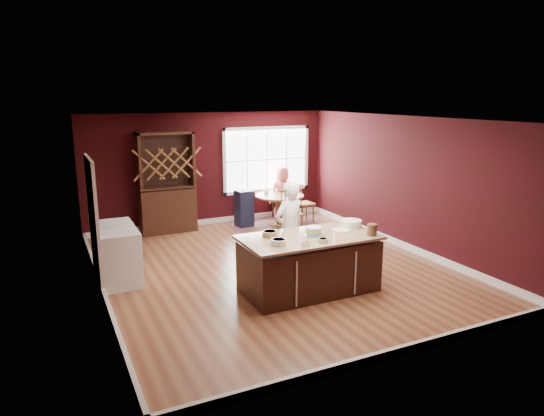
{
  "coord_description": "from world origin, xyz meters",
  "views": [
    {
      "loc": [
        -3.63,
        -7.63,
        3.11
      ],
      "look_at": [
        0.13,
        0.28,
        1.05
      ],
      "focal_mm": 32.0,
      "sensor_mm": 36.0,
      "label": 1
    }
  ],
  "objects_px": {
    "dining_table": "(279,204)",
    "kitchen_island": "(309,265)",
    "chair_north": "(281,199)",
    "seated_woman": "(282,193)",
    "washer": "(120,259)",
    "high_chair": "(244,208)",
    "chair_east": "(304,202)",
    "dryer": "(115,248)",
    "layer_cake": "(314,231)",
    "chair_south": "(291,212)",
    "hutch": "(166,183)",
    "baker": "(289,229)",
    "toddler": "(245,193)"
  },
  "relations": [
    {
      "from": "chair_east",
      "to": "chair_north",
      "type": "height_order",
      "value": "chair_east"
    },
    {
      "from": "baker",
      "to": "dining_table",
      "type": "bearing_deg",
      "value": -127.5
    },
    {
      "from": "dining_table",
      "to": "kitchen_island",
      "type": "bearing_deg",
      "value": -109.62
    },
    {
      "from": "kitchen_island",
      "to": "hutch",
      "type": "xyz_separation_m",
      "value": [
        -1.2,
        4.45,
        0.71
      ]
    },
    {
      "from": "chair_east",
      "to": "dryer",
      "type": "height_order",
      "value": "chair_east"
    },
    {
      "from": "hutch",
      "to": "washer",
      "type": "height_order",
      "value": "hutch"
    },
    {
      "from": "layer_cake",
      "to": "chair_south",
      "type": "bearing_deg",
      "value": 68.58
    },
    {
      "from": "kitchen_island",
      "to": "high_chair",
      "type": "distance_m",
      "value": 4.16
    },
    {
      "from": "baker",
      "to": "chair_south",
      "type": "bearing_deg",
      "value": -132.78
    },
    {
      "from": "kitchen_island",
      "to": "dryer",
      "type": "bearing_deg",
      "value": 141.52
    },
    {
      "from": "dining_table",
      "to": "chair_north",
      "type": "height_order",
      "value": "chair_north"
    },
    {
      "from": "chair_north",
      "to": "washer",
      "type": "relative_size",
      "value": 1.01
    },
    {
      "from": "layer_cake",
      "to": "dryer",
      "type": "height_order",
      "value": "layer_cake"
    },
    {
      "from": "layer_cake",
      "to": "chair_north",
      "type": "distance_m",
      "value": 4.86
    },
    {
      "from": "chair_south",
      "to": "high_chair",
      "type": "distance_m",
      "value": 1.31
    },
    {
      "from": "layer_cake",
      "to": "chair_south",
      "type": "distance_m",
      "value": 3.27
    },
    {
      "from": "dryer",
      "to": "chair_south",
      "type": "bearing_deg",
      "value": 12.31
    },
    {
      "from": "high_chair",
      "to": "dryer",
      "type": "xyz_separation_m",
      "value": [
        -3.27,
        -1.97,
        0.01
      ]
    },
    {
      "from": "chair_south",
      "to": "washer",
      "type": "relative_size",
      "value": 1.1
    },
    {
      "from": "kitchen_island",
      "to": "chair_north",
      "type": "height_order",
      "value": "chair_north"
    },
    {
      "from": "dining_table",
      "to": "layer_cake",
      "type": "distance_m",
      "value": 4.07
    },
    {
      "from": "dryer",
      "to": "hutch",
      "type": "bearing_deg",
      "value": 56.82
    },
    {
      "from": "toddler",
      "to": "dining_table",
      "type": "bearing_deg",
      "value": -25.02
    },
    {
      "from": "chair_north",
      "to": "seated_woman",
      "type": "relative_size",
      "value": 0.69
    },
    {
      "from": "toddler",
      "to": "seated_woman",
      "type": "bearing_deg",
      "value": 7.04
    },
    {
      "from": "washer",
      "to": "dryer",
      "type": "distance_m",
      "value": 0.64
    },
    {
      "from": "kitchen_island",
      "to": "washer",
      "type": "xyz_separation_m",
      "value": [
        -2.71,
        1.51,
        0.03
      ]
    },
    {
      "from": "baker",
      "to": "washer",
      "type": "distance_m",
      "value": 2.87
    },
    {
      "from": "hutch",
      "to": "chair_south",
      "type": "bearing_deg",
      "value": -30.09
    },
    {
      "from": "toddler",
      "to": "dryer",
      "type": "relative_size",
      "value": 0.28
    },
    {
      "from": "chair_north",
      "to": "dining_table",
      "type": "bearing_deg",
      "value": 40.61
    },
    {
      "from": "chair_east",
      "to": "hutch",
      "type": "bearing_deg",
      "value": 78.05
    },
    {
      "from": "hutch",
      "to": "chair_north",
      "type": "bearing_deg",
      "value": 1.76
    },
    {
      "from": "chair_south",
      "to": "dryer",
      "type": "relative_size",
      "value": 1.09
    },
    {
      "from": "baker",
      "to": "washer",
      "type": "relative_size",
      "value": 1.8
    },
    {
      "from": "hutch",
      "to": "dryer",
      "type": "bearing_deg",
      "value": -123.18
    },
    {
      "from": "washer",
      "to": "chair_east",
      "type": "bearing_deg",
      "value": 26.39
    },
    {
      "from": "baker",
      "to": "dryer",
      "type": "height_order",
      "value": "baker"
    },
    {
      "from": "high_chair",
      "to": "hutch",
      "type": "height_order",
      "value": "hutch"
    },
    {
      "from": "dining_table",
      "to": "washer",
      "type": "bearing_deg",
      "value": -150.25
    },
    {
      "from": "layer_cake",
      "to": "dryer",
      "type": "relative_size",
      "value": 0.36
    },
    {
      "from": "seated_woman",
      "to": "high_chair",
      "type": "relative_size",
      "value": 1.48
    },
    {
      "from": "chair_north",
      "to": "washer",
      "type": "height_order",
      "value": "chair_north"
    },
    {
      "from": "chair_south",
      "to": "washer",
      "type": "bearing_deg",
      "value": -163.06
    },
    {
      "from": "layer_cake",
      "to": "high_chair",
      "type": "height_order",
      "value": "layer_cake"
    },
    {
      "from": "chair_east",
      "to": "chair_south",
      "type": "xyz_separation_m",
      "value": [
        -0.83,
        -0.88,
        0.01
      ]
    },
    {
      "from": "baker",
      "to": "toddler",
      "type": "height_order",
      "value": "baker"
    },
    {
      "from": "chair_south",
      "to": "high_chair",
      "type": "relative_size",
      "value": 1.11
    },
    {
      "from": "chair_east",
      "to": "seated_woman",
      "type": "xyz_separation_m",
      "value": [
        -0.41,
        0.43,
        0.18
      ]
    },
    {
      "from": "seated_woman",
      "to": "chair_north",
      "type": "bearing_deg",
      "value": -118.56
    }
  ]
}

